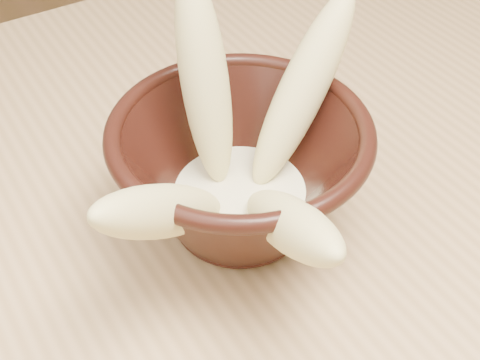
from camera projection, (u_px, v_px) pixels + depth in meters
table at (398, 235)px, 0.59m from camera, size 1.20×0.80×0.75m
bowl at (240, 171)px, 0.45m from camera, size 0.18×0.18×0.10m
milk_puddle at (240, 196)px, 0.47m from camera, size 0.10×0.10×0.01m
banana_upright at (205, 80)px, 0.44m from camera, size 0.05×0.09×0.15m
banana_left at (163, 211)px, 0.39m from camera, size 0.13×0.09×0.11m
banana_right at (303, 89)px, 0.46m from camera, size 0.12×0.06×0.14m
banana_front at (290, 224)px, 0.39m from camera, size 0.07×0.14×0.11m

